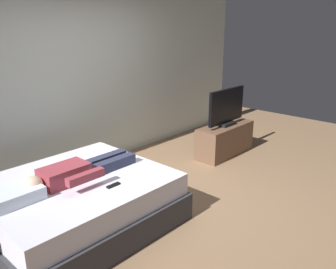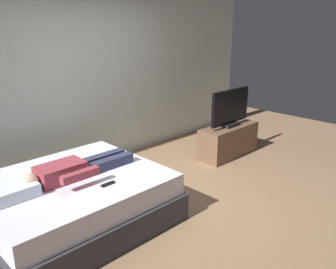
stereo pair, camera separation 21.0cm
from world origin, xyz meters
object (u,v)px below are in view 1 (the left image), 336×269
Objects in this scene: remote at (113,185)px; tv at (226,108)px; tv_stand at (225,140)px; bed at (76,203)px; pillow at (13,196)px; person at (76,172)px.

tv is at bearing 9.92° from remote.
tv is at bearing -90.00° from tv_stand.
bed is at bearing -178.94° from tv_stand.
pillow is 3.20× the size of remote.
tv_stand is (2.86, 0.05, -0.01)m from bed.
remote is at bearing -66.60° from bed.
bed is 1.51× the size of person.
pillow reaches higher than tv_stand.
remote reaches higher than bed.
remote is 2.74m from tv_stand.
bed is 1.73× the size of tv_stand.
remote reaches higher than tv_stand.
person reaches higher than pillow.
tv_stand is (2.68, 0.47, -0.30)m from remote.
pillow is at bearing 180.00° from bed.
bed is at bearing 113.40° from remote.
bed is 3.96× the size of pillow.
person reaches higher than tv_stand.
bed is at bearing -178.94° from tv.
tv is at bearing 0.87° from pillow.
person reaches higher than remote.
pillow reaches higher than bed.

